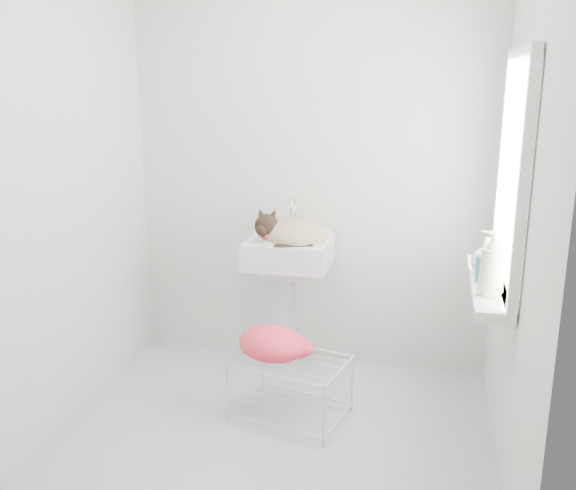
% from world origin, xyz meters
% --- Properties ---
extents(floor, '(2.20, 2.00, 0.02)m').
position_xyz_m(floor, '(0.00, 0.00, 0.00)').
color(floor, '#B3B3B4').
rests_on(floor, ground).
extents(back_wall, '(2.20, 0.02, 2.50)m').
position_xyz_m(back_wall, '(0.00, 1.00, 1.25)').
color(back_wall, silver).
rests_on(back_wall, ground).
extents(right_wall, '(0.02, 2.00, 2.50)m').
position_xyz_m(right_wall, '(1.10, 0.00, 1.25)').
color(right_wall, silver).
rests_on(right_wall, ground).
extents(left_wall, '(0.02, 2.00, 2.50)m').
position_xyz_m(left_wall, '(-1.10, 0.00, 1.25)').
color(left_wall, silver).
rests_on(left_wall, ground).
extents(window_glass, '(0.01, 0.80, 1.00)m').
position_xyz_m(window_glass, '(1.09, 0.20, 1.35)').
color(window_glass, white).
rests_on(window_glass, right_wall).
extents(window_frame, '(0.04, 0.90, 1.10)m').
position_xyz_m(window_frame, '(1.07, 0.20, 1.35)').
color(window_frame, white).
rests_on(window_frame, right_wall).
extents(windowsill, '(0.16, 0.88, 0.04)m').
position_xyz_m(windowsill, '(1.01, 0.20, 0.83)').
color(windowsill, white).
rests_on(windowsill, right_wall).
extents(sink, '(0.48, 0.42, 0.19)m').
position_xyz_m(sink, '(-0.07, 0.74, 0.85)').
color(sink, white).
rests_on(sink, back_wall).
extents(faucet, '(0.18, 0.12, 0.18)m').
position_xyz_m(faucet, '(-0.07, 0.92, 0.99)').
color(faucet, silver).
rests_on(faucet, sink).
extents(cat, '(0.43, 0.36, 0.26)m').
position_xyz_m(cat, '(-0.06, 0.72, 0.89)').
color(cat, tan).
rests_on(cat, sink).
extents(wire_rack, '(0.63, 0.51, 0.33)m').
position_xyz_m(wire_rack, '(0.05, 0.23, 0.15)').
color(wire_rack, silver).
rests_on(wire_rack, floor).
extents(towel, '(0.45, 0.39, 0.16)m').
position_xyz_m(towel, '(-0.05, 0.23, 0.36)').
color(towel, '#F14300').
rests_on(towel, wire_rack).
extents(bottle_a, '(0.11, 0.11, 0.25)m').
position_xyz_m(bottle_a, '(1.00, -0.01, 0.85)').
color(bottle_a, '#F6F7CC').
rests_on(bottle_a, windowsill).
extents(bottle_b, '(0.11, 0.11, 0.19)m').
position_xyz_m(bottle_b, '(1.00, 0.16, 0.85)').
color(bottle_b, teal).
rests_on(bottle_b, windowsill).
extents(bottle_c, '(0.17, 0.17, 0.18)m').
position_xyz_m(bottle_c, '(1.00, 0.30, 0.85)').
color(bottle_c, white).
rests_on(bottle_c, windowsill).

